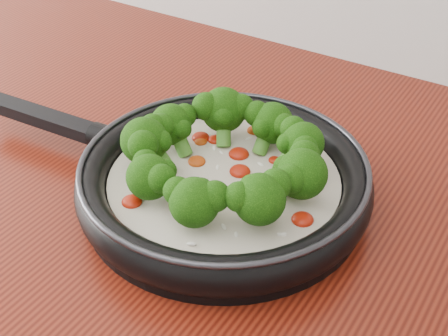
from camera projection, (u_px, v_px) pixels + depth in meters
The scene contains 1 object.
skillet at pixel (222, 176), 0.73m from camera, with size 0.55×0.36×0.10m.
Camera 1 is at (0.45, 0.56, 1.37)m, focal length 50.50 mm.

